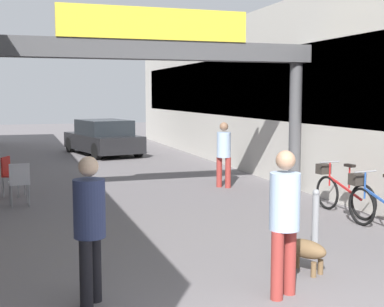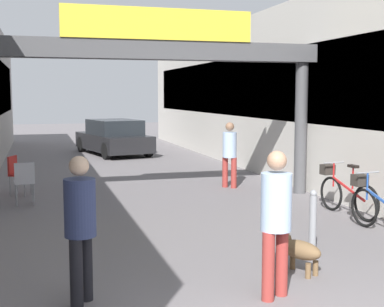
{
  "view_description": "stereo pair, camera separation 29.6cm",
  "coord_description": "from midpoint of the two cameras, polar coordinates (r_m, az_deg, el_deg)",
  "views": [
    {
      "loc": [
        -2.72,
        -3.18,
        2.27
      ],
      "look_at": [
        0.0,
        5.17,
        1.3
      ],
      "focal_mm": 50.0,
      "sensor_mm": 36.0,
      "label": 1
    },
    {
      "loc": [
        -2.44,
        -3.27,
        2.27
      ],
      "look_at": [
        0.0,
        5.17,
        1.3
      ],
      "focal_mm": 50.0,
      "sensor_mm": 36.0,
      "label": 2
    }
  ],
  "objects": [
    {
      "name": "arcade_sign_gateway",
      "position": [
        11.29,
        -2.92,
        9.27
      ],
      "size": [
        7.4,
        0.47,
        4.02
      ],
      "color": "#4C4C4F",
      "rests_on": "ground_plane"
    },
    {
      "name": "cafe_chair_red_farther",
      "position": [
        12.68,
        -17.55,
        -1.84
      ],
      "size": [
        0.53,
        0.53,
        0.89
      ],
      "color": "gray",
      "rests_on": "ground_plane"
    },
    {
      "name": "bicycle_red_farthest",
      "position": [
        10.59,
        16.72,
        -3.94
      ],
      "size": [
        0.46,
        1.69,
        0.98
      ],
      "color": "black",
      "rests_on": "ground_plane"
    },
    {
      "name": "dog_on_leash",
      "position": [
        7.08,
        12.35,
        -9.95
      ],
      "size": [
        0.5,
        0.7,
        0.49
      ],
      "color": "brown",
      "rests_on": "ground_plane"
    },
    {
      "name": "pedestrian_with_dog",
      "position": [
        6.02,
        10.35,
        -6.46
      ],
      "size": [
        0.46,
        0.46,
        1.66
      ],
      "color": "#99332D",
      "rests_on": "ground_plane"
    },
    {
      "name": "parked_car_black",
      "position": [
        20.54,
        -7.95,
        1.69
      ],
      "size": [
        2.59,
        4.29,
        1.33
      ],
      "color": "black",
      "rests_on": "ground_plane"
    },
    {
      "name": "cafe_chair_aluminium_nearer",
      "position": [
        11.47,
        -16.74,
        -2.64
      ],
      "size": [
        0.43,
        0.43,
        0.89
      ],
      "color": "gray",
      "rests_on": "ground_plane"
    },
    {
      "name": "bollard_post_metal",
      "position": [
        7.71,
        13.84,
        -7.25
      ],
      "size": [
        0.1,
        0.1,
        0.96
      ],
      "color": "gray",
      "rests_on": "ground_plane"
    },
    {
      "name": "pedestrian_companion",
      "position": [
        5.85,
        -10.41,
        -7.08
      ],
      "size": [
        0.47,
        0.47,
        1.63
      ],
      "color": "black",
      "rests_on": "ground_plane"
    },
    {
      "name": "bicycle_blue_third",
      "position": [
        9.42,
        20.33,
        -5.32
      ],
      "size": [
        0.46,
        1.69,
        0.98
      ],
      "color": "black",
      "rests_on": "ground_plane"
    },
    {
      "name": "storefront_right",
      "position": [
        16.16,
        12.3,
        6.23
      ],
      "size": [
        3.0,
        26.0,
        4.58
      ],
      "color": "beige",
      "rests_on": "ground_plane"
    },
    {
      "name": "pedestrian_carrying_crate",
      "position": [
        13.06,
        4.68,
        0.3
      ],
      "size": [
        0.48,
        0.48,
        1.6
      ],
      "color": "#99332D",
      "rests_on": "ground_plane"
    }
  ]
}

